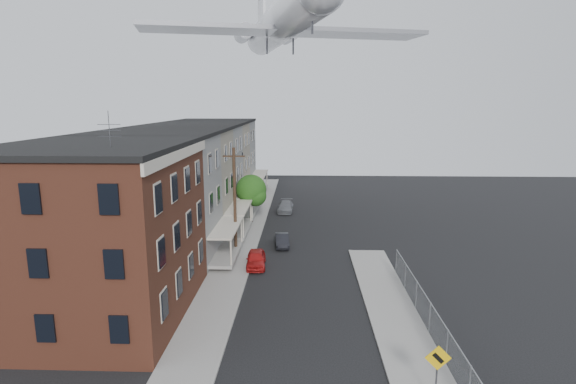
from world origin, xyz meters
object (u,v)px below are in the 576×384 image
Objects in this scene: utility_pole at (235,200)px; airplane at (281,23)px; street_tree at (252,191)px; car_far at (286,207)px; warning_sign at (437,366)px; car_near at (256,259)px; car_mid at (282,240)px.

utility_pole is 19.34m from airplane.
car_far is (3.28, 5.27, -2.84)m from street_tree.
car_near is (-9.20, 16.14, -1.26)m from warning_sign.
airplane is at bearing 104.76° from warning_sign.
warning_sign is 0.85× the size of car_mid.
street_tree is at bearing 109.05° from car_mid.
airplane is (3.00, 0.91, 16.90)m from street_tree.
airplane is at bearing 80.61° from car_near.
car_far is (3.61, 15.19, -4.07)m from utility_pole.
warning_sign is at bearing -59.52° from utility_pole.
car_near is at bearing -114.61° from car_mid.
car_mid is 0.11× the size of airplane.
car_near is 0.12× the size of airplane.
car_near is (1.67, -12.81, -2.83)m from street_tree.
utility_pole is at bearing 120.48° from warning_sign.
car_mid is 0.79× the size of car_far.
utility_pole is 16.13m from car_far.
car_mid is 12.97m from car_far.
warning_sign is at bearing -76.03° from car_mid.
car_near is at bearing 119.69° from warning_sign.
car_near is 0.87× the size of car_far.
car_far is at bearing 86.38° from airplane.
utility_pole is 5.37m from car_near.
street_tree is 1.43× the size of car_near.
street_tree is (0.33, 9.92, -1.22)m from utility_pole.
utility_pole is at bearing -101.65° from car_far.
street_tree is at bearing -163.15° from airplane.
street_tree is (-10.87, 28.95, 1.57)m from warning_sign.
utility_pole is 2.48× the size of car_near.
car_far is (-7.59, 34.22, -1.27)m from warning_sign.
car_mid is at bearing -87.44° from car_far.
warning_sign is at bearing -75.24° from airplane.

